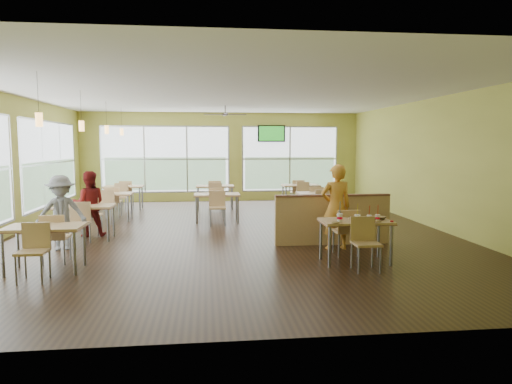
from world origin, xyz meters
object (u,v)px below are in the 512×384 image
at_px(main_table, 355,227).
at_px(half_wall_divider, 332,219).
at_px(man_plaid, 336,207).
at_px(food_basket, 379,218).

bearing_deg(main_table, half_wall_divider, 90.00).
distance_m(half_wall_divider, man_plaid, 0.53).
distance_m(man_plaid, food_basket, 1.13).
relative_size(half_wall_divider, food_basket, 10.06).
bearing_deg(main_table, food_basket, 1.40).
relative_size(main_table, man_plaid, 0.91).
xyz_separation_m(half_wall_divider, man_plaid, (-0.06, -0.42, 0.32)).
height_order(main_table, man_plaid, man_plaid).
distance_m(half_wall_divider, food_basket, 1.52).
bearing_deg(main_table, man_plaid, 93.12).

